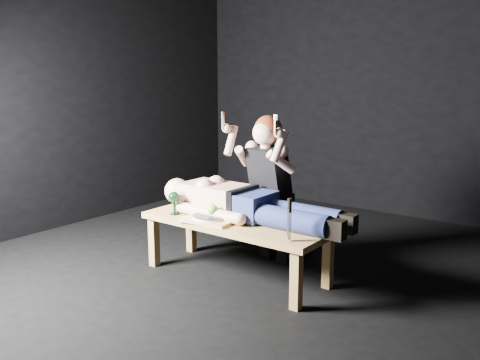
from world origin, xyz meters
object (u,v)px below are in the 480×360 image
at_px(lying_man, 249,201).
at_px(carving_knife, 289,220).
at_px(table, 236,248).
at_px(serving_tray, 210,219).
at_px(goblet, 174,203).
at_px(kneeling_woman, 275,187).

xyz_separation_m(lying_man, carving_knife, (0.54, -0.29, 0.00)).
height_order(table, serving_tray, serving_tray).
distance_m(table, goblet, 0.60).
distance_m(kneeling_woman, goblet, 0.83).
xyz_separation_m(lying_man, goblet, (-0.53, -0.26, -0.05)).
height_order(table, lying_man, lying_man).
xyz_separation_m(goblet, carving_knife, (1.08, -0.03, 0.05)).
bearing_deg(table, carving_knife, -18.32).
xyz_separation_m(table, lying_man, (0.05, 0.09, 0.36)).
relative_size(serving_tray, goblet, 2.14).
relative_size(table, lying_man, 0.95).
bearing_deg(lying_man, goblet, -154.15).
xyz_separation_m(table, carving_knife, (0.59, -0.20, 0.37)).
distance_m(kneeling_woman, carving_knife, 0.86).
distance_m(serving_tray, carving_knife, 0.74).
bearing_deg(lying_man, carving_knife, -28.15).
bearing_deg(carving_knife, goblet, 178.36).
bearing_deg(kneeling_woman, goblet, -122.42).
relative_size(table, goblet, 8.08).
relative_size(kneeling_woman, carving_knife, 4.36).
distance_m(table, carving_knife, 0.72).
distance_m(kneeling_woman, serving_tray, 0.66).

